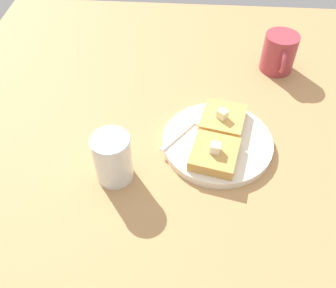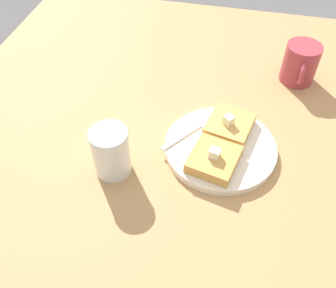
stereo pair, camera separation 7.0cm
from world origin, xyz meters
TOP-DOWN VIEW (x-y plane):
  - table_surface at (0.00, 0.00)cm, footprint 122.34×122.34cm
  - plate at (-3.00, 0.78)cm, footprint 22.01×22.01cm
  - toast_slice_left at (-7.81, 1.87)cm, footprint 10.70×10.22cm
  - toast_slice_middle at (1.80, -0.30)cm, footprint 10.70×10.22cm
  - butter_pat_primary at (-7.09, 1.51)cm, footprint 2.51×2.54cm
  - butter_pat_secondary at (2.12, 0.01)cm, footprint 2.03×2.18cm
  - fork at (-6.49, -4.82)cm, footprint 13.70×10.69cm
  - syrup_jar at (6.05, -18.40)cm, footprint 7.12×7.12cm
  - coffee_mug at (-29.64, 15.55)cm, footprint 10.92×7.94cm

SIDE VIEW (x-z plane):
  - table_surface at x=0.00cm, z-range 0.00..2.74cm
  - plate at x=-3.00cm, z-range 2.87..4.45cm
  - fork at x=-6.49cm, z-range 4.32..4.68cm
  - toast_slice_left at x=-7.81cm, z-range 4.32..6.55cm
  - toast_slice_middle at x=1.80cm, z-range 4.32..6.55cm
  - syrup_jar at x=6.05cm, z-range 2.22..12.10cm
  - coffee_mug at x=-29.64cm, z-range 2.76..11.97cm
  - butter_pat_primary at x=-7.09cm, z-range 6.55..8.43cm
  - butter_pat_secondary at x=2.12cm, z-range 6.55..8.43cm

